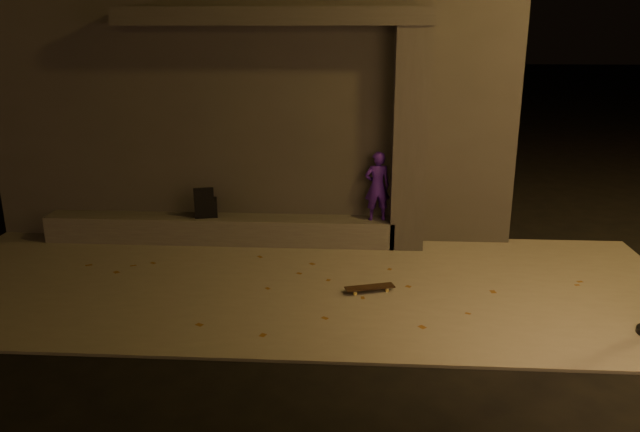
# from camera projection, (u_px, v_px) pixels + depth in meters

# --- Properties ---
(ground) EXTENTS (120.00, 120.00, 0.00)m
(ground) POSITION_uv_depth(u_px,v_px,m) (278.00, 354.00, 7.19)
(ground) COLOR black
(ground) RESTS_ON ground
(sidewalk) EXTENTS (11.00, 4.40, 0.04)m
(sidewalk) POSITION_uv_depth(u_px,v_px,m) (296.00, 284.00, 9.10)
(sidewalk) COLOR slate
(sidewalk) RESTS_ON ground
(building) EXTENTS (9.00, 5.10, 5.22)m
(building) POSITION_uv_depth(u_px,v_px,m) (268.00, 79.00, 12.70)
(building) COLOR #3C3A37
(building) RESTS_ON ground
(ledge) EXTENTS (6.00, 0.55, 0.45)m
(ledge) POSITION_uv_depth(u_px,v_px,m) (220.00, 229.00, 10.79)
(ledge) COLOR #524F4A
(ledge) RESTS_ON sidewalk
(column) EXTENTS (0.55, 0.55, 3.60)m
(column) POSITION_uv_depth(u_px,v_px,m) (409.00, 141.00, 10.14)
(column) COLOR #3C3A37
(column) RESTS_ON sidewalk
(canopy) EXTENTS (5.00, 0.70, 0.28)m
(canopy) POSITION_uv_depth(u_px,v_px,m) (273.00, 16.00, 9.76)
(canopy) COLOR #3C3A37
(canopy) RESTS_ON column
(skateboarder) EXTENTS (0.47, 0.36, 1.17)m
(skateboarder) POSITION_uv_depth(u_px,v_px,m) (377.00, 186.00, 10.39)
(skateboarder) COLOR #3D1692
(skateboarder) RESTS_ON ledge
(backpack) EXTENTS (0.43, 0.33, 0.54)m
(backpack) POSITION_uv_depth(u_px,v_px,m) (206.00, 206.00, 10.68)
(backpack) COLOR black
(backpack) RESTS_ON ledge
(skateboard) EXTENTS (0.72, 0.38, 0.08)m
(skateboard) POSITION_uv_depth(u_px,v_px,m) (370.00, 288.00, 8.77)
(skateboard) COLOR black
(skateboard) RESTS_ON sidewalk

